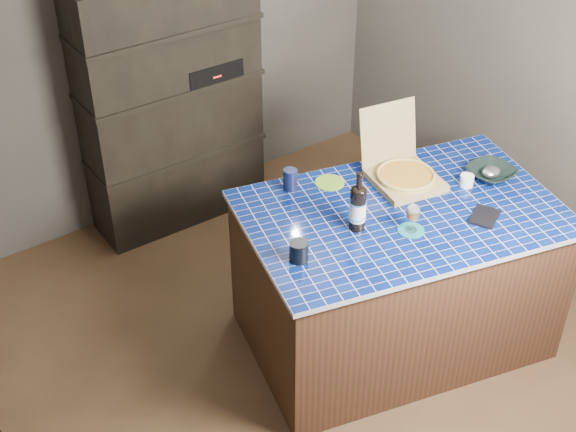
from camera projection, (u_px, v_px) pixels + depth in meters
room at (304, 159)px, 4.13m from camera, size 3.50×3.50×3.50m
shelving_unit at (171, 103)px, 5.35m from camera, size 1.20×0.41×1.80m
kitchen_island at (396, 277)px, 4.58m from camera, size 1.90×1.43×0.93m
pizza_box at (404, 173)px, 4.51m from camera, size 0.42×0.49×0.39m
mead_bottle at (358, 207)px, 4.11m from camera, size 0.09×0.09×0.34m
teal_trivet at (411, 230)px, 4.17m from camera, size 0.14×0.14×0.01m
wine_glass at (413, 213)px, 4.10m from camera, size 0.07×0.07×0.16m
tumbler at (299, 251)px, 3.94m from camera, size 0.10×0.10×0.11m
dvd_case at (485, 217)px, 4.26m from camera, size 0.22×0.20×0.01m
bowl at (491, 173)px, 4.55m from camera, size 0.27×0.27×0.06m
foil_contents at (491, 172)px, 4.55m from camera, size 0.12×0.10×0.05m
white_jar at (467, 180)px, 4.49m from camera, size 0.08×0.08×0.07m
navy_cup at (290, 180)px, 4.44m from camera, size 0.08×0.08×0.12m
green_trivet at (330, 183)px, 4.53m from camera, size 0.17×0.17×0.01m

